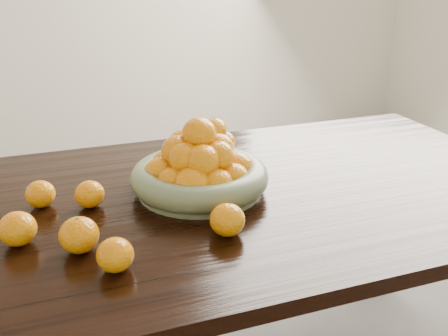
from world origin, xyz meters
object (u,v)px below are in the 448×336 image
object	(u,v)px
dining_table	(208,223)
fruit_bowl	(199,170)
loose_orange_0	(79,235)
orange_pyramid	(215,141)

from	to	relation	value
dining_table	fruit_bowl	bearing A→B (deg)	115.99
fruit_bowl	loose_orange_0	distance (m)	0.40
fruit_bowl	loose_orange_0	size ratio (longest dim) A/B	4.37
loose_orange_0	orange_pyramid	bearing A→B (deg)	44.88
dining_table	orange_pyramid	xyz separation A→B (m)	(0.11, 0.28, 0.14)
loose_orange_0	dining_table	bearing A→B (deg)	27.73
orange_pyramid	loose_orange_0	distance (m)	0.66
loose_orange_0	fruit_bowl	bearing A→B (deg)	32.43
orange_pyramid	loose_orange_0	bearing A→B (deg)	-135.12
dining_table	fruit_bowl	distance (m)	0.16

